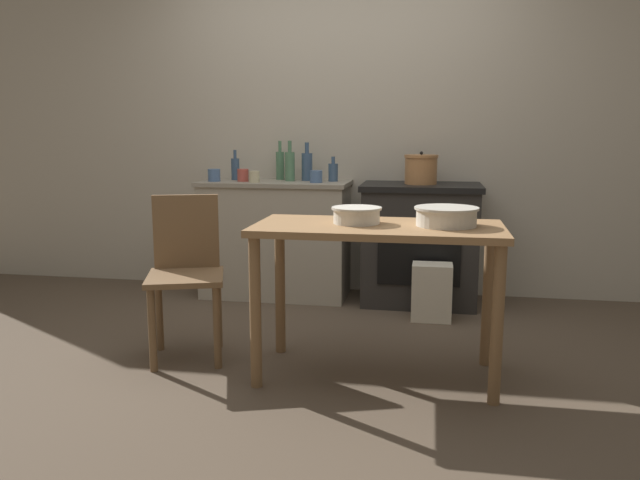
{
  "coord_description": "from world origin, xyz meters",
  "views": [
    {
      "loc": [
        0.67,
        -3.19,
        1.23
      ],
      "look_at": [
        0.0,
        0.57,
        0.56
      ],
      "focal_mm": 35.0,
      "sensor_mm": 36.0,
      "label": 1
    }
  ],
  "objects": [
    {
      "name": "bottle_center",
      "position": [
        -0.79,
        1.36,
        0.95
      ],
      "size": [
        0.06,
        0.06,
        0.22
      ],
      "color": "#3D5675",
      "rests_on": "counter_cabinet"
    },
    {
      "name": "bottle_left",
      "position": [
        -0.46,
        1.45,
        0.98
      ],
      "size": [
        0.06,
        0.06,
        0.29
      ],
      "color": "#517F5B",
      "rests_on": "counter_cabinet"
    },
    {
      "name": "chair",
      "position": [
        -0.64,
        -0.04,
        0.48
      ],
      "size": [
        0.51,
        0.51,
        0.88
      ],
      "rotation": [
        0.0,
        0.0,
        0.32
      ],
      "color": "brown",
      "rests_on": "ground_plane"
    },
    {
      "name": "counter_cabinet",
      "position": [
        -0.47,
        1.3,
        0.43
      ],
      "size": [
        1.1,
        0.53,
        0.87
      ],
      "color": "#B2A893",
      "rests_on": "ground_plane"
    },
    {
      "name": "bottle_far_left",
      "position": [
        -0.04,
        1.35,
        0.94
      ],
      "size": [
        0.07,
        0.07,
        0.18
      ],
      "color": "#3D5675",
      "rests_on": "counter_cabinet"
    },
    {
      "name": "mixing_bowl_large",
      "position": [
        0.31,
        -0.13,
        0.82
      ],
      "size": [
        0.25,
        0.25,
        0.08
      ],
      "color": "silver",
      "rests_on": "work_table"
    },
    {
      "name": "cup_mid_right",
      "position": [
        -0.9,
        1.2,
        0.91
      ],
      "size": [
        0.09,
        0.09,
        0.09
      ],
      "primitive_type": "cylinder",
      "color": "#4C6B99",
      "rests_on": "counter_cabinet"
    },
    {
      "name": "work_table",
      "position": [
        0.42,
        -0.16,
        0.66
      ],
      "size": [
        1.22,
        0.59,
        0.78
      ],
      "color": "#997047",
      "rests_on": "ground_plane"
    },
    {
      "name": "cup_right",
      "position": [
        -0.14,
        1.22,
        0.91
      ],
      "size": [
        0.09,
        0.09,
        0.09
      ],
      "primitive_type": "cylinder",
      "color": "#4C6B99",
      "rests_on": "counter_cabinet"
    },
    {
      "name": "stove",
      "position": [
        0.6,
        1.28,
        0.43
      ],
      "size": [
        0.84,
        0.58,
        0.86
      ],
      "color": "#2D2B28",
      "rests_on": "ground_plane"
    },
    {
      "name": "ground_plane",
      "position": [
        0.0,
        0.0,
        0.0
      ],
      "size": [
        14.0,
        14.0,
        0.0
      ],
      "primitive_type": "plane",
      "color": "brown"
    },
    {
      "name": "cup_center_right",
      "position": [
        -0.69,
        1.23,
        0.91
      ],
      "size": [
        0.08,
        0.08,
        0.09
      ],
      "primitive_type": "cylinder",
      "color": "#B74C42",
      "rests_on": "counter_cabinet"
    },
    {
      "name": "bottle_mid_left",
      "position": [
        -0.36,
        1.32,
        0.98
      ],
      "size": [
        0.07,
        0.07,
        0.3
      ],
      "color": "#517F5B",
      "rests_on": "counter_cabinet"
    },
    {
      "name": "wall_back",
      "position": [
        0.0,
        1.58,
        1.27
      ],
      "size": [
        8.0,
        0.07,
        2.55
      ],
      "color": "beige",
      "rests_on": "ground_plane"
    },
    {
      "name": "bottle_center_left",
      "position": [
        -0.24,
        1.39,
        0.97
      ],
      "size": [
        0.08,
        0.08,
        0.28
      ],
      "color": "#3D5675",
      "rests_on": "counter_cabinet"
    },
    {
      "name": "flour_sack",
      "position": [
        0.7,
        0.85,
        0.19
      ],
      "size": [
        0.26,
        0.18,
        0.38
      ],
      "primitive_type": "cube",
      "color": "beige",
      "rests_on": "ground_plane"
    },
    {
      "name": "mixing_bowl_small",
      "position": [
        0.75,
        -0.14,
        0.83
      ],
      "size": [
        0.31,
        0.31,
        0.09
      ],
      "color": "silver",
      "rests_on": "work_table"
    },
    {
      "name": "stock_pot",
      "position": [
        0.6,
        1.28,
        0.97
      ],
      "size": [
        0.24,
        0.24,
        0.23
      ],
      "color": "#B77A47",
      "rests_on": "stove"
    },
    {
      "name": "cup_far_right",
      "position": [
        -0.59,
        1.16,
        0.91
      ],
      "size": [
        0.08,
        0.08,
        0.08
      ],
      "primitive_type": "cylinder",
      "color": "beige",
      "rests_on": "counter_cabinet"
    }
  ]
}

